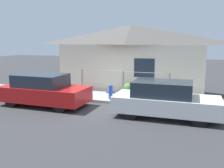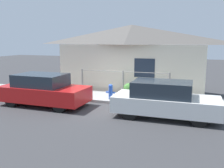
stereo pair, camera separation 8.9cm
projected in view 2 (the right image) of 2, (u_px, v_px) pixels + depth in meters
name	position (u px, v px, depth m)	size (l,w,h in m)	color
ground_plane	(112.00, 104.00, 11.65)	(60.00, 60.00, 0.00)	#38383A
sidewalk	(118.00, 98.00, 12.57)	(24.00, 2.00, 0.13)	#9E9E99
house	(131.00, 38.00, 14.21)	(8.60, 2.23, 3.81)	beige
fence	(123.00, 81.00, 13.23)	(4.90, 0.10, 1.23)	gray
car_left	(44.00, 90.00, 11.34)	(4.01, 1.78, 1.44)	red
car_right	(165.00, 100.00, 9.55)	(4.02, 1.68, 1.41)	white
fire_hydrant	(111.00, 91.00, 12.04)	(0.45, 0.20, 0.73)	blue
potted_plant_near_hydrant	(128.00, 89.00, 12.93)	(0.49, 0.49, 0.62)	slate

